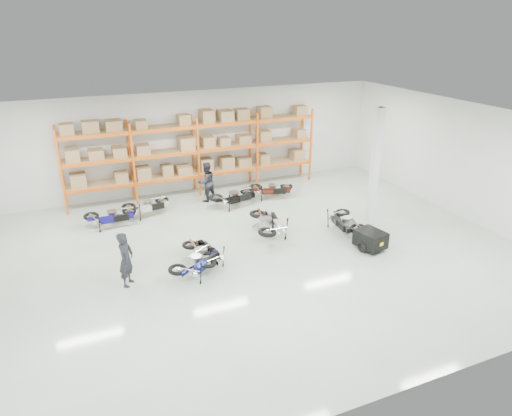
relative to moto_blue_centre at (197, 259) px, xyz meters
name	(u,v)px	position (x,y,z in m)	size (l,w,h in m)	color
room	(251,192)	(2.03, 0.55, 1.73)	(18.00, 18.00, 18.00)	#AEC2B0
pallet_rack	(195,144)	(2.03, 7.00, 1.74)	(11.28, 0.98, 3.62)	#EB5B0C
structural_column	(375,168)	(7.23, 1.05, 1.73)	(0.25, 0.25, 4.50)	white
moto_blue_centre	(197,259)	(0.00, 0.00, 0.00)	(0.76, 1.70, 1.04)	#070D4D
moto_silver_left	(269,220)	(3.20, 1.66, 0.08)	(0.87, 1.95, 1.19)	silver
moto_black_far_left	(204,250)	(0.39, 0.48, -0.01)	(0.74, 1.66, 1.01)	black
moto_touring_right	(345,218)	(5.92, 0.82, 0.01)	(0.76, 1.72, 1.05)	black
trailer	(370,239)	(5.92, -0.78, -0.12)	(0.95, 1.68, 0.68)	black
moto_back_a	(111,213)	(-2.04, 4.71, 0.00)	(0.76, 1.72, 1.05)	navy
moto_back_b	(147,203)	(-0.56, 5.26, -0.01)	(0.75, 1.68, 1.03)	silver
moto_back_c	(234,194)	(3.00, 4.75, 0.03)	(0.81, 1.81, 1.11)	black
moto_back_d	(271,187)	(4.87, 5.06, 0.00)	(0.75, 1.69, 1.03)	#3C130C
person_left	(126,259)	(-2.08, 0.19, 0.33)	(0.62, 0.41, 1.70)	black
person_back	(206,182)	(2.11, 5.80, 0.35)	(0.85, 0.66, 1.74)	black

